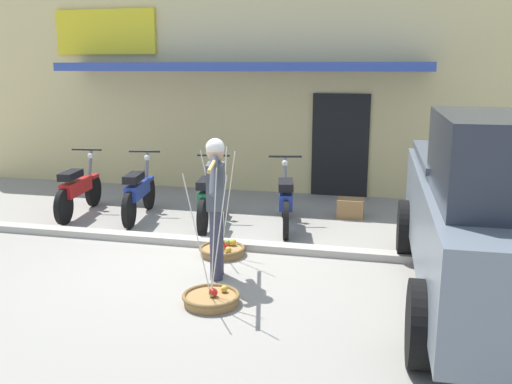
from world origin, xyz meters
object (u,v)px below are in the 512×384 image
at_px(motorcycle_nearest_shop, 78,189).
at_px(fruit_vendor, 216,199).
at_px(motorcycle_third_in_row, 209,198).
at_px(fruit_basket_left_side, 222,250).
at_px(fruit_basket_right_side, 211,297).
at_px(motorcycle_end_of_row, 285,200).
at_px(wooden_crate, 351,208).
at_px(motorcycle_second_in_row, 139,192).

bearing_deg(motorcycle_nearest_shop, fruit_vendor, -34.71).
bearing_deg(motorcycle_third_in_row, fruit_basket_left_side, -65.02).
bearing_deg(fruit_basket_left_side, motorcycle_third_in_row, 114.98).
bearing_deg(motorcycle_third_in_row, fruit_basket_right_side, -71.46).
bearing_deg(fruit_basket_right_side, fruit_basket_left_side, 102.65).
height_order(motorcycle_nearest_shop, motorcycle_end_of_row, same).
distance_m(motorcycle_third_in_row, motorcycle_end_of_row, 1.22).
bearing_deg(fruit_vendor, motorcycle_nearest_shop, 145.29).
bearing_deg(motorcycle_third_in_row, motorcycle_end_of_row, 7.44).
bearing_deg(wooden_crate, motorcycle_second_in_row, -165.23).
bearing_deg(wooden_crate, motorcycle_nearest_shop, -168.17).
bearing_deg(motorcycle_second_in_row, fruit_basket_right_side, -53.32).
distance_m(fruit_vendor, motorcycle_nearest_shop, 3.90).
relative_size(fruit_vendor, motorcycle_end_of_row, 0.94).
xyz_separation_m(motorcycle_nearest_shop, motorcycle_second_in_row, (1.10, 0.04, 0.00)).
xyz_separation_m(fruit_vendor, wooden_crate, (1.38, 3.16, -0.82)).
distance_m(motorcycle_third_in_row, wooden_crate, 2.43).
distance_m(fruit_basket_right_side, motorcycle_second_in_row, 3.79).
bearing_deg(motorcycle_end_of_row, fruit_basket_right_side, -94.40).
bearing_deg(motorcycle_second_in_row, fruit_basket_left_side, -37.55).
xyz_separation_m(motorcycle_second_in_row, motorcycle_end_of_row, (2.49, 0.03, 0.00)).
distance_m(fruit_basket_right_side, motorcycle_end_of_row, 3.08).
distance_m(motorcycle_end_of_row, wooden_crate, 1.34).
height_order(fruit_vendor, fruit_basket_right_side, fruit_vendor).
bearing_deg(wooden_crate, motorcycle_third_in_row, -154.34).
distance_m(fruit_basket_left_side, motorcycle_third_in_row, 1.52).
bearing_deg(fruit_basket_right_side, motorcycle_third_in_row, 108.54).
bearing_deg(fruit_basket_left_side, motorcycle_nearest_shop, 154.74).
bearing_deg(motorcycle_end_of_row, fruit_vendor, -100.32).
relative_size(fruit_vendor, motorcycle_nearest_shop, 0.93).
distance_m(fruit_vendor, motorcycle_second_in_row, 3.10).
bearing_deg(fruit_vendor, fruit_basket_right_side, -77.11).
relative_size(fruit_basket_left_side, wooden_crate, 3.30).
xyz_separation_m(fruit_basket_right_side, wooden_crate, (1.20, 3.94, 0.09)).
bearing_deg(motorcycle_end_of_row, motorcycle_nearest_shop, -178.90).
bearing_deg(fruit_basket_left_side, fruit_vendor, -77.58).
distance_m(fruit_basket_left_side, motorcycle_nearest_shop, 3.35).
distance_m(motorcycle_nearest_shop, motorcycle_second_in_row, 1.11).
distance_m(fruit_basket_left_side, motorcycle_second_in_row, 2.43).
height_order(fruit_basket_right_side, motorcycle_third_in_row, fruit_basket_right_side).
relative_size(fruit_vendor, fruit_basket_left_side, 1.17).
relative_size(fruit_vendor, motorcycle_second_in_row, 0.94).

